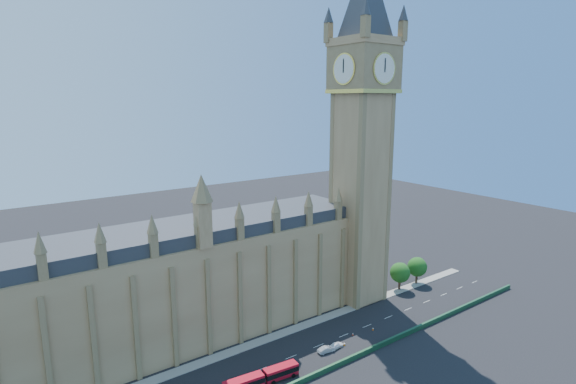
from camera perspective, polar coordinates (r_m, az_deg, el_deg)
ground at (r=104.76m, az=-1.50°, el=-20.88°), size 400.00×400.00×0.00m
palace_westminster at (r=106.97m, az=-20.00°, el=-12.49°), size 120.00×20.00×28.00m
elizabeth_tower at (r=123.65m, az=9.46°, el=10.65°), size 20.59×20.59×105.00m
bridge_parapet at (r=98.36m, az=1.72°, el=-22.86°), size 160.00×0.60×1.20m
kerb_north at (r=111.55m, az=-4.42°, el=-18.68°), size 160.00×3.00×0.16m
tree_east_near at (r=140.98m, az=14.08°, el=-9.81°), size 6.00×6.00×8.50m
tree_east_far at (r=146.88m, az=16.12°, el=-9.04°), size 6.00×6.00×8.50m
red_bus at (r=97.66m, az=-3.37°, el=-22.56°), size 16.32×4.03×2.75m
car_grey at (r=100.64m, az=-0.63°, el=-21.89°), size 4.22×1.76×1.43m
car_silver at (r=108.35m, az=4.89°, el=-19.30°), size 4.29×1.94×1.37m
car_white at (r=110.15m, az=6.10°, el=-18.81°), size 4.44×2.29×1.23m
cone_a at (r=115.78m, az=8.23°, el=-17.43°), size 0.50×0.50×0.63m
cone_b at (r=118.78m, az=10.74°, el=-16.70°), size 0.56×0.56×0.71m
cone_c at (r=110.55m, az=6.66°, el=-18.88°), size 0.50×0.50×0.65m
cone_d at (r=111.42m, az=7.17°, el=-18.60°), size 0.57×0.57×0.75m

